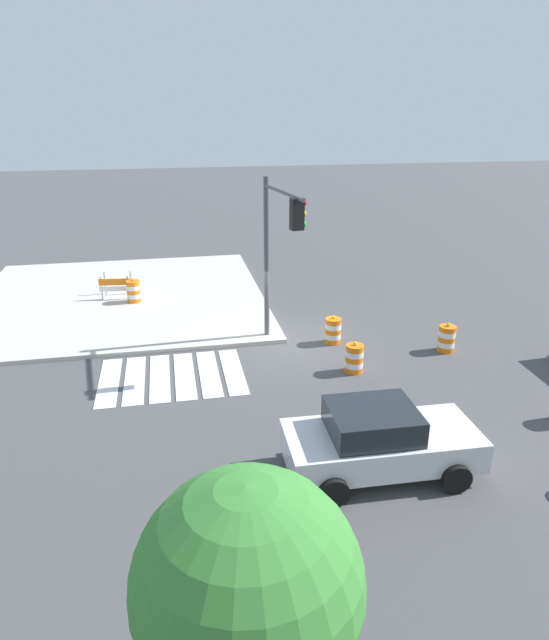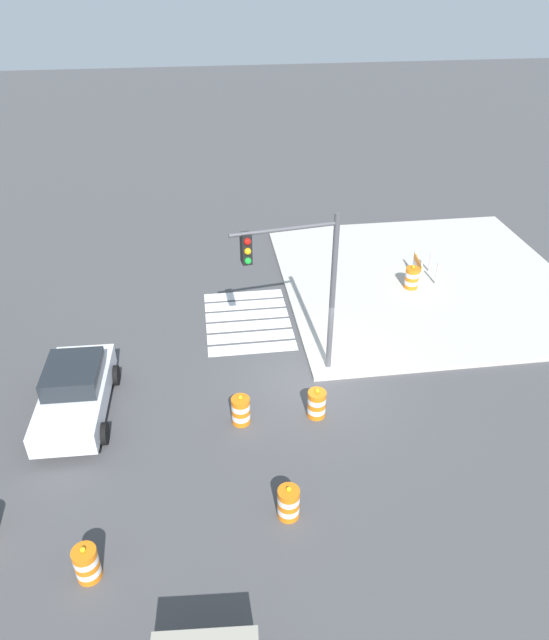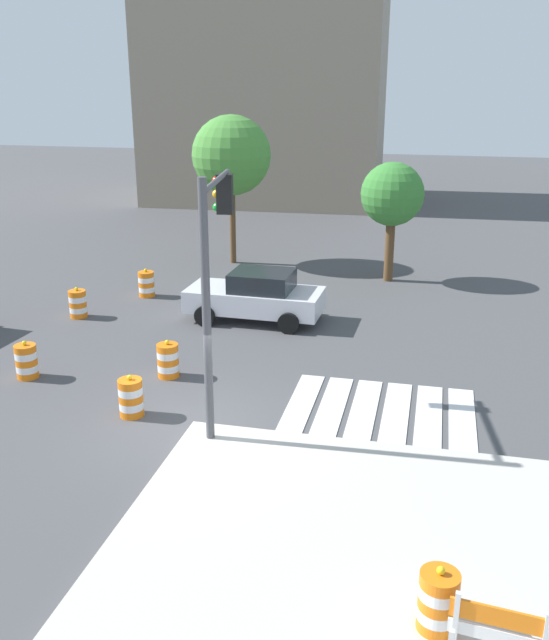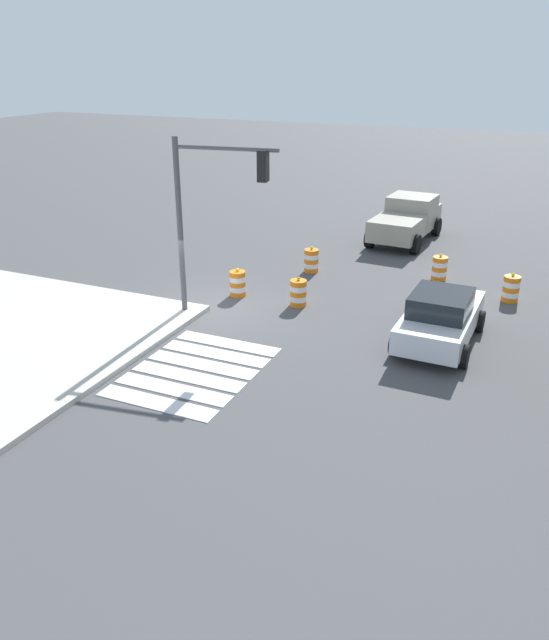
% 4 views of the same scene
% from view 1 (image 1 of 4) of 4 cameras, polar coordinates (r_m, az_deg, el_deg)
% --- Properties ---
extents(ground_plane, '(120.00, 120.00, 0.00)m').
position_cam_1_polar(ground_plane, '(19.26, 1.30, -2.43)').
color(ground_plane, '#474749').
extents(sidewalk_corner, '(12.00, 12.00, 0.15)m').
position_cam_1_polar(sidewalk_corner, '(24.54, -15.65, 2.25)').
color(sidewalk_corner, '#BCB7AD').
rests_on(sidewalk_corner, ground).
extents(crosswalk_stripes, '(4.35, 3.20, 0.02)m').
position_cam_1_polar(crosswalk_stripes, '(17.25, -10.54, -5.76)').
color(crosswalk_stripes, silver).
rests_on(crosswalk_stripes, ground).
extents(sports_car, '(4.35, 2.24, 1.63)m').
position_cam_1_polar(sports_car, '(12.73, 10.78, -12.13)').
color(sports_car, silver).
rests_on(sports_car, ground).
extents(traffic_barrel_near_corner, '(0.56, 0.56, 1.02)m').
position_cam_1_polar(traffic_barrel_near_corner, '(19.26, 6.08, -1.10)').
color(traffic_barrel_near_corner, orange).
rests_on(traffic_barrel_near_corner, ground).
extents(traffic_barrel_median_near, '(0.56, 0.56, 1.02)m').
position_cam_1_polar(traffic_barrel_median_near, '(17.26, 8.25, -3.95)').
color(traffic_barrel_median_near, orange).
rests_on(traffic_barrel_median_near, ground).
extents(traffic_barrel_far_curb, '(0.56, 0.56, 1.02)m').
position_cam_1_polar(traffic_barrel_far_curb, '(19.39, 17.39, -1.84)').
color(traffic_barrel_far_curb, orange).
rests_on(traffic_barrel_far_curb, ground).
extents(traffic_barrel_on_sidewalk, '(0.56, 0.56, 1.02)m').
position_cam_1_polar(traffic_barrel_on_sidewalk, '(23.51, -14.38, 2.91)').
color(traffic_barrel_on_sidewalk, orange).
rests_on(traffic_barrel_on_sidewalk, sidewalk_corner).
extents(construction_barricade, '(1.32, 0.92, 1.00)m').
position_cam_1_polar(construction_barricade, '(24.15, -16.12, 3.51)').
color(construction_barricade, silver).
rests_on(construction_barricade, sidewalk_corner).
extents(traffic_light_pole, '(0.76, 3.27, 5.50)m').
position_cam_1_polar(traffic_light_pole, '(17.46, 0.40, 8.59)').
color(traffic_light_pole, '#4C4C51').
rests_on(traffic_light_pole, sidewalk_corner).
extents(street_tree_streetside_near, '(2.35, 2.35, 4.49)m').
position_cam_1_polar(street_tree_streetside_near, '(6.11, -2.76, -25.87)').
color(street_tree_streetside_near, brown).
rests_on(street_tree_streetside_near, ground).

